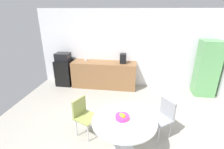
% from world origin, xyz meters
% --- Properties ---
extents(ground_plane, '(6.00, 6.00, 0.00)m').
position_xyz_m(ground_plane, '(0.00, 0.00, 0.00)').
color(ground_plane, '#9E998E').
extents(wall_back, '(6.00, 0.10, 2.60)m').
position_xyz_m(wall_back, '(0.00, 3.00, 1.30)').
color(wall_back, silver).
rests_on(wall_back, ground_plane).
extents(counter_block, '(2.18, 0.60, 0.90)m').
position_xyz_m(counter_block, '(-0.68, 2.65, 0.45)').
color(counter_block, brown).
rests_on(counter_block, ground_plane).
extents(mini_fridge, '(0.54, 0.54, 0.90)m').
position_xyz_m(mini_fridge, '(-2.12, 2.65, 0.45)').
color(mini_fridge, black).
rests_on(mini_fridge, ground_plane).
extents(microwave, '(0.48, 0.38, 0.26)m').
position_xyz_m(microwave, '(-2.12, 2.65, 1.03)').
color(microwave, black).
rests_on(microwave, mini_fridge).
extents(locker_cabinet, '(0.60, 0.50, 1.73)m').
position_xyz_m(locker_cabinet, '(2.55, 2.55, 0.86)').
color(locker_cabinet, '#599959').
rests_on(locker_cabinet, ground_plane).
extents(round_table, '(1.15, 1.15, 0.73)m').
position_xyz_m(round_table, '(0.22, -0.17, 0.61)').
color(round_table, silver).
rests_on(round_table, ground_plane).
extents(chair_gray, '(0.59, 0.59, 0.83)m').
position_xyz_m(chair_gray, '(1.02, 0.43, 0.52)').
color(chair_gray, silver).
rests_on(chair_gray, ground_plane).
extents(chair_olive, '(0.56, 0.56, 0.83)m').
position_xyz_m(chair_olive, '(-0.68, 0.24, 0.52)').
color(chair_olive, silver).
rests_on(chair_olive, ground_plane).
extents(fruit_bowl, '(0.25, 0.25, 0.11)m').
position_xyz_m(fruit_bowl, '(0.19, -0.14, 0.78)').
color(fruit_bowl, '#D8338C').
rests_on(fruit_bowl, round_table).
extents(mug_white, '(0.13, 0.08, 0.09)m').
position_xyz_m(mug_white, '(-1.32, 2.72, 0.95)').
color(mug_white, white).
rests_on(mug_white, counter_block).
extents(coffee_maker, '(0.20, 0.24, 0.32)m').
position_xyz_m(coffee_maker, '(-0.04, 2.65, 1.06)').
color(coffee_maker, black).
rests_on(coffee_maker, counter_block).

